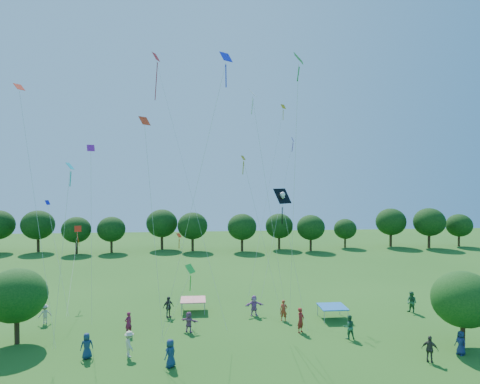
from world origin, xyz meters
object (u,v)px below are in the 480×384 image
(near_tree_north, at_px, (16,295))
(tent_blue, at_px, (332,307))
(red_high_kite, at_px, (166,99))
(pirate_kite, at_px, (283,198))
(near_tree_east, at_px, (463,299))
(tent_red_stripe, at_px, (193,300))

(near_tree_north, distance_m, tent_blue, 24.60)
(near_tree_north, distance_m, red_high_kite, 18.23)
(tent_blue, height_order, pirate_kite, pirate_kite)
(tent_blue, bearing_deg, red_high_kite, -178.62)
(near_tree_east, relative_size, pirate_kite, 0.54)
(near_tree_north, bearing_deg, pirate_kite, -10.84)
(near_tree_north, height_order, near_tree_east, near_tree_north)
(near_tree_east, height_order, red_high_kite, red_high_kite)
(near_tree_north, relative_size, red_high_kite, 0.26)
(tent_red_stripe, xyz_separation_m, pirate_kite, (6.14, -9.80, 9.57))
(near_tree_north, bearing_deg, tent_blue, 7.06)
(near_tree_north, relative_size, tent_blue, 2.47)
(tent_red_stripe, bearing_deg, near_tree_north, -153.63)
(tent_blue, relative_size, pirate_kite, 0.22)
(near_tree_north, relative_size, pirate_kite, 0.55)
(near_tree_east, xyz_separation_m, pirate_kite, (-12.80, 0.25, 7.16))
(tent_red_stripe, xyz_separation_m, red_high_kite, (-2.04, -3.54, 17.12))
(near_tree_north, bearing_deg, red_high_kite, 14.31)
(pirate_kite, bearing_deg, tent_blue, 49.63)
(pirate_kite, xyz_separation_m, red_high_kite, (-8.19, 6.26, 7.55))
(near_tree_north, relative_size, near_tree_east, 1.01)
(pirate_kite, bearing_deg, near_tree_north, 169.16)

